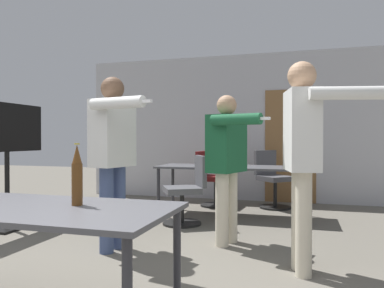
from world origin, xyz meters
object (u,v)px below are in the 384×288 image
Objects in this scene: person_near_casual at (114,146)px; beer_bottle at (77,176)px; office_chair_far_right at (272,180)px; office_chair_side_rolled at (211,180)px; tv_screen at (7,148)px; person_far_watching at (303,145)px; person_right_polo at (228,156)px; office_chair_far_left at (187,192)px.

person_near_casual reaches higher than beer_bottle.
person_near_casual is at bearing 110.12° from beer_bottle.
office_chair_far_right is 1.02× the size of office_chair_side_rolled.
person_far_watching reaches higher than tv_screen.
person_right_polo is 1.22m from person_near_casual.
tv_screen is 0.90× the size of person_near_casual.
person_far_watching is 3.36m from office_chair_side_rolled.
person_near_casual is 1.87× the size of office_chair_far_right.
person_far_watching reaches higher than office_chair_far_right.
beer_bottle is at bearing 3.87° from person_right_polo.
person_near_casual is at bearing -43.64° from person_right_polo.
person_right_polo reaches higher than tv_screen.
office_chair_far_right is (1.38, 2.95, -0.62)m from person_near_casual.
beer_bottle reaches higher than office_chair_far_right.
person_near_casual is 1.56m from office_chair_far_left.
person_far_watching is at bearing -99.11° from tv_screen.
person_far_watching is at bearing 54.87° from office_chair_far_right.
office_chair_far_left is at bearing 177.00° from person_near_casual.
person_right_polo is 0.91× the size of person_near_casual.
tv_screen is 0.89× the size of person_far_watching.
office_chair_far_right reaches higher than office_chair_far_left.
office_chair_far_left is at bearing -119.93° from person_right_polo.
person_far_watching reaches higher than person_near_casual.
person_right_polo is at bearing -88.06° from tv_screen.
office_chair_side_rolled is at bearing -143.48° from person_right_polo.
tv_screen reaches higher than office_chair_side_rolled.
office_chair_far_right is at bearing -51.78° from tv_screen.
beer_bottle is (-1.33, -1.35, -0.18)m from person_far_watching.
person_right_polo reaches higher than office_chair_far_left.
person_far_watching is at bearing 45.47° from beer_bottle.
person_right_polo is 1.05m from person_far_watching.
office_chair_side_rolled is at bearing -29.10° from office_chair_far_left.
person_far_watching is (0.79, -0.68, 0.13)m from person_right_polo.
office_chair_far_right is at bearing 167.07° from person_near_casual.
person_right_polo reaches higher than office_chair_far_right.
person_near_casual reaches higher than office_chair_side_rolled.
person_near_casual reaches higher than office_chair_far_right.
tv_screen is 4.26× the size of beer_bottle.
office_chair_far_left is at bearing 93.38° from beer_bottle.
person_right_polo is 1.73× the size of office_chair_side_rolled.
office_chair_far_left is at bearing -67.17° from tv_screen.
person_far_watching is at bearing 67.96° from person_right_polo.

